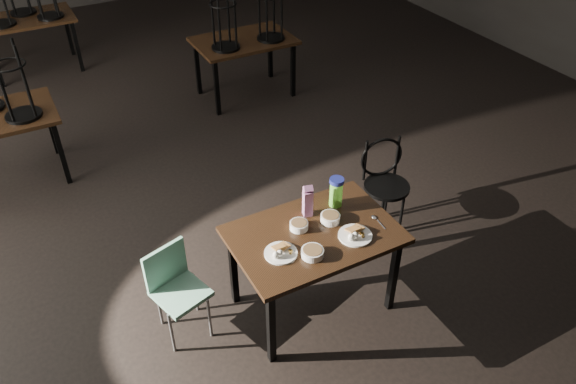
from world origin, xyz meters
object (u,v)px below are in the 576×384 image
juice_carton (308,201)px  water_bottle (336,192)px  bentwood_chair (384,178)px  main_table (314,241)px  school_chair (175,284)px

juice_carton → water_bottle: (0.25, 0.00, -0.00)m
juice_carton → bentwood_chair: size_ratio=0.31×
juice_carton → water_bottle: 0.25m
main_table → juice_carton: 0.29m
school_chair → water_bottle: bearing=-20.2°
water_bottle → bentwood_chair: bearing=25.8°
main_table → school_chair: size_ratio=1.62×
bentwood_chair → school_chair: bentwood_chair is taller
water_bottle → bentwood_chair: (0.76, 0.37, -0.36)m
water_bottle → bentwood_chair: size_ratio=0.28×
juice_carton → water_bottle: bearing=0.3°
bentwood_chair → school_chair: (-2.05, -0.29, -0.06)m
main_table → bentwood_chair: (1.07, 0.57, -0.16)m
main_table → school_chair: main_table is taller
water_bottle → school_chair: (-1.29, 0.08, -0.43)m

